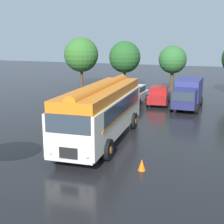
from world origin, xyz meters
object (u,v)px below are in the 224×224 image
object	(u,v)px
vintage_bus	(102,109)
car_mid_right	(159,95)
car_near_left	(111,91)
box_van	(188,93)
traffic_cone	(142,165)
car_mid_left	(135,94)

from	to	relation	value
vintage_bus	car_mid_right	size ratio (longest dim) A/B	2.34
car_near_left	box_van	xyz separation A→B (m)	(7.87, -1.13, 0.52)
traffic_cone	vintage_bus	bearing A→B (deg)	135.13
car_mid_left	traffic_cone	xyz separation A→B (m)	(5.37, -15.30, -0.57)
vintage_bus	traffic_cone	bearing A→B (deg)	-44.87
vintage_bus	car_near_left	xyz separation A→B (m)	(-4.57, 12.47, -1.05)
traffic_cone	box_van	bearing A→B (deg)	90.94
car_near_left	box_van	bearing A→B (deg)	-8.15
vintage_bus	traffic_cone	distance (m)	5.26
car_near_left	car_mid_right	xyz separation A→B (m)	(5.11, -0.60, 0.00)
car_mid_right	box_van	bearing A→B (deg)	-10.77
car_near_left	box_van	world-z (taller)	box_van
car_mid_right	traffic_cone	bearing A→B (deg)	-78.95
car_mid_right	box_van	size ratio (longest dim) A/B	0.76
car_mid_right	traffic_cone	xyz separation A→B (m)	(3.01, -15.40, -0.57)
vintage_bus	box_van	bearing A→B (deg)	73.79
car_near_left	traffic_cone	world-z (taller)	car_near_left
car_near_left	car_mid_left	xyz separation A→B (m)	(2.75, -0.71, 0.00)
car_near_left	car_mid_right	world-z (taller)	same
vintage_bus	box_van	world-z (taller)	vintage_bus
vintage_bus	car_near_left	distance (m)	13.33
car_mid_right	box_van	xyz separation A→B (m)	(2.76, -0.53, 0.52)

